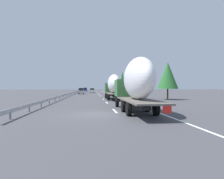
# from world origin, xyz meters

# --- Properties ---
(ground_plane) EXTENTS (260.00, 260.00, 0.00)m
(ground_plane) POSITION_xyz_m (40.00, 0.00, 0.00)
(ground_plane) COLOR #424247
(lane_stripe_0) EXTENTS (3.20, 0.20, 0.01)m
(lane_stripe_0) POSITION_xyz_m (2.00, -1.80, 0.00)
(lane_stripe_0) COLOR white
(lane_stripe_0) RESTS_ON ground_plane
(lane_stripe_1) EXTENTS (3.20, 0.20, 0.01)m
(lane_stripe_1) POSITION_xyz_m (11.71, -1.80, 0.00)
(lane_stripe_1) COLOR white
(lane_stripe_1) RESTS_ON ground_plane
(lane_stripe_2) EXTENTS (3.20, 0.20, 0.01)m
(lane_stripe_2) POSITION_xyz_m (19.34, -1.80, 0.00)
(lane_stripe_2) COLOR white
(lane_stripe_2) RESTS_ON ground_plane
(lane_stripe_3) EXTENTS (3.20, 0.20, 0.01)m
(lane_stripe_3) POSITION_xyz_m (32.68, -1.80, 0.00)
(lane_stripe_3) COLOR white
(lane_stripe_3) RESTS_ON ground_plane
(lane_stripe_4) EXTENTS (3.20, 0.20, 0.01)m
(lane_stripe_4) POSITION_xyz_m (40.88, -1.80, 0.00)
(lane_stripe_4) COLOR white
(lane_stripe_4) RESTS_ON ground_plane
(lane_stripe_5) EXTENTS (3.20, 0.20, 0.01)m
(lane_stripe_5) POSITION_xyz_m (46.63, -1.80, 0.00)
(lane_stripe_5) COLOR white
(lane_stripe_5) RESTS_ON ground_plane
(lane_stripe_6) EXTENTS (3.20, 0.20, 0.01)m
(lane_stripe_6) POSITION_xyz_m (63.14, -1.80, 0.00)
(lane_stripe_6) COLOR white
(lane_stripe_6) RESTS_ON ground_plane
(lane_stripe_7) EXTENTS (3.20, 0.20, 0.01)m
(lane_stripe_7) POSITION_xyz_m (68.66, -1.80, 0.00)
(lane_stripe_7) COLOR white
(lane_stripe_7) RESTS_ON ground_plane
(lane_stripe_8) EXTENTS (3.20, 0.20, 0.01)m
(lane_stripe_8) POSITION_xyz_m (74.87, -1.80, 0.00)
(lane_stripe_8) COLOR white
(lane_stripe_8) RESTS_ON ground_plane
(edge_line_right) EXTENTS (110.00, 0.20, 0.01)m
(edge_line_right) POSITION_xyz_m (45.00, -5.50, 0.00)
(edge_line_right) COLOR white
(edge_line_right) RESTS_ON ground_plane
(truck_lead) EXTENTS (12.28, 2.55, 4.51)m
(truck_lead) POSITION_xyz_m (18.93, -3.60, 2.54)
(truck_lead) COLOR #387038
(truck_lead) RESTS_ON ground_plane
(truck_trailing) EXTENTS (12.50, 2.55, 4.78)m
(truck_trailing) POSITION_xyz_m (1.20, -3.60, 2.66)
(truck_trailing) COLOR #387038
(truck_trailing) RESTS_ON ground_plane
(car_white_van) EXTENTS (4.11, 1.76, 1.80)m
(car_white_van) POSITION_xyz_m (58.63, 0.20, 0.91)
(car_white_van) COLOR white
(car_white_van) RESTS_ON ground_plane
(car_silver_hatch) EXTENTS (4.00, 1.75, 1.95)m
(car_silver_hatch) POSITION_xyz_m (47.11, 3.77, 0.97)
(car_silver_hatch) COLOR #ADB2B7
(car_silver_hatch) RESTS_ON ground_plane
(car_blue_sedan) EXTENTS (4.12, 1.85, 1.96)m
(car_blue_sedan) POSITION_xyz_m (83.62, 3.62, 0.97)
(car_blue_sedan) COLOR #28479E
(car_blue_sedan) RESTS_ON ground_plane
(road_sign) EXTENTS (0.10, 0.90, 3.42)m
(road_sign) POSITION_xyz_m (35.19, -6.70, 2.35)
(road_sign) COLOR gray
(road_sign) RESTS_ON ground_plane
(tree_0) EXTENTS (2.93, 2.93, 7.29)m
(tree_0) POSITION_xyz_m (46.02, -9.66, 4.38)
(tree_0) COLOR #472D19
(tree_0) RESTS_ON ground_plane
(tree_1) EXTENTS (3.35, 3.35, 7.09)m
(tree_1) POSITION_xyz_m (87.47, -13.15, 4.30)
(tree_1) COLOR #472D19
(tree_1) RESTS_ON ground_plane
(tree_2) EXTENTS (3.72, 3.72, 6.78)m
(tree_2) POSITION_xyz_m (17.46, -13.34, 4.35)
(tree_2) COLOR #472D19
(tree_2) RESTS_ON ground_plane
(guardrail_median) EXTENTS (94.00, 0.10, 0.76)m
(guardrail_median) POSITION_xyz_m (43.00, 6.00, 0.58)
(guardrail_median) COLOR #9EA0A5
(guardrail_median) RESTS_ON ground_plane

